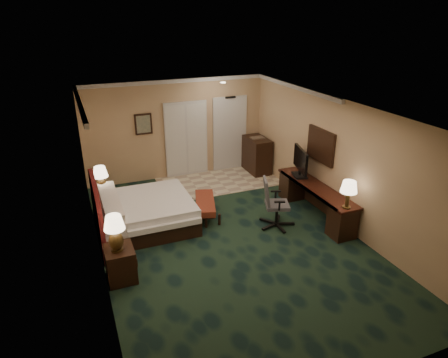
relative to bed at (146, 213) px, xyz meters
name	(u,v)px	position (x,y,z in m)	size (l,w,h in m)	color
floor	(229,240)	(1.43, -1.23, -0.31)	(5.00, 7.50, 0.00)	black
ceiling	(230,110)	(1.43, -1.23, 2.39)	(5.00, 7.50, 0.00)	white
wall_back	(177,129)	(1.43, 2.52, 1.04)	(5.00, 0.00, 2.70)	tan
wall_front	(359,302)	(1.43, -4.98, 1.04)	(5.00, 0.00, 2.70)	tan
wall_left	(94,201)	(-1.07, -1.23, 1.04)	(0.00, 7.50, 2.70)	tan
wall_right	(338,162)	(3.93, -1.23, 1.04)	(0.00, 7.50, 2.70)	tan
crown_molding	(230,113)	(1.43, -1.23, 2.34)	(5.00, 7.50, 0.10)	silver
tile_patch	(219,181)	(2.33, 1.67, -0.30)	(3.20, 1.70, 0.01)	tan
headboard	(97,209)	(-1.01, -0.23, 0.39)	(0.12, 2.00, 1.40)	#521A10
entry_door	(230,134)	(2.98, 2.49, 0.74)	(1.02, 0.06, 2.18)	silver
closet_doors	(186,139)	(1.68, 2.48, 0.74)	(1.20, 0.06, 2.10)	silver
wall_art	(143,124)	(0.53, 2.48, 1.29)	(0.45, 0.06, 0.55)	#56685D
wall_mirror	(321,146)	(3.89, -0.63, 1.24)	(0.05, 0.95, 0.75)	white
bed	(146,213)	(0.00, 0.00, 0.00)	(1.93, 1.79, 0.61)	white
nightstand_near	(121,264)	(-0.80, -1.70, 0.00)	(0.49, 0.56, 0.61)	black
nightstand_far	(103,204)	(-0.82, 0.85, -0.02)	(0.46, 0.53, 0.57)	black
lamp_near	(115,233)	(-0.83, -1.73, 0.63)	(0.35, 0.35, 0.66)	black
lamp_far	(101,180)	(-0.80, 0.81, 0.58)	(0.33, 0.33, 0.62)	black
bed_bench	(205,208)	(1.32, -0.07, -0.11)	(0.41, 1.18, 0.40)	brown
desk	(315,201)	(3.65, -0.96, 0.05)	(0.54, 2.50, 0.72)	black
tv	(300,163)	(3.61, -0.31, 0.76)	(0.07, 0.88, 0.69)	black
desk_lamp	(348,194)	(3.61, -2.06, 0.70)	(0.33, 0.33, 0.58)	black
desk_chair	(277,203)	(2.61, -1.06, 0.25)	(0.64, 0.60, 1.11)	#4E4E50
minibar	(257,155)	(3.62, 1.97, 0.20)	(0.53, 0.95, 1.01)	black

